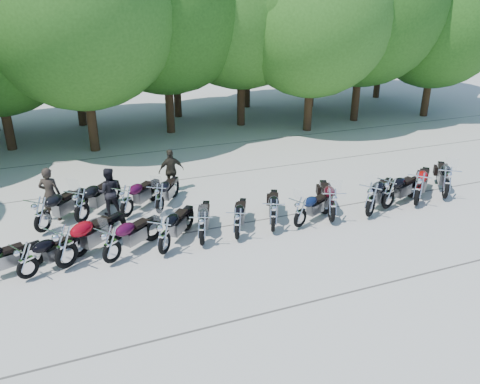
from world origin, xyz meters
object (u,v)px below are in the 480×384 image
object	(u,v)px
motorcycle_2	(65,246)
motorcycle_6	(237,223)
motorcycle_16	(126,201)
rider_2	(171,171)
motorcycle_1	(26,260)
motorcycle_12	(419,188)
motorcycle_8	(300,211)
motorcycle_13	(447,182)
motorcycle_10	(371,199)
rider_0	(50,194)
motorcycle_4	(164,235)
motorcycle_9	(332,205)
motorcycle_15	(81,205)
motorcycle_11	(389,192)
motorcycle_7	(273,215)
rider_1	(109,192)
motorcycle_17	(159,198)
motorcycle_3	(111,244)
motorcycle_5	(202,228)
motorcycle_14	(41,214)

from	to	relation	value
motorcycle_2	motorcycle_6	world-z (taller)	motorcycle_2
motorcycle_16	rider_2	size ratio (longest dim) A/B	1.39
motorcycle_1	motorcycle_12	xyz separation A→B (m)	(12.34, 0.05, 0.12)
motorcycle_8	motorcycle_13	size ratio (longest dim) A/B	0.84
motorcycle_12	motorcycle_13	xyz separation A→B (m)	(1.35, 0.13, -0.01)
motorcycle_10	rider_0	distance (m)	10.32
motorcycle_4	motorcycle_8	size ratio (longest dim) A/B	1.10
motorcycle_9	motorcycle_15	size ratio (longest dim) A/B	0.95
motorcycle_4	rider_0	xyz separation A→B (m)	(-2.87, 3.56, 0.26)
motorcycle_11	motorcycle_7	bearing A→B (deg)	70.95
rider_1	motorcycle_17	bearing A→B (deg)	166.14
motorcycle_1	motorcycle_17	bearing A→B (deg)	-87.02
motorcycle_2	motorcycle_4	distance (m)	2.57
motorcycle_4	rider_2	xyz separation A→B (m)	(1.31, 4.56, 0.17)
motorcycle_1	motorcycle_4	size ratio (longest dim) A/B	0.91
motorcycle_9	motorcycle_12	distance (m)	3.42
motorcycle_8	rider_1	size ratio (longest dim) A/B	1.27
motorcycle_9	motorcycle_16	xyz separation A→B (m)	(-6.01, 2.72, -0.02)
motorcycle_1	motorcycle_4	distance (m)	3.51
motorcycle_12	motorcycle_13	bearing A→B (deg)	-126.51
motorcycle_2	motorcycle_6	xyz separation A→B (m)	(4.77, -0.13, -0.14)
motorcycle_7	motorcycle_3	bearing A→B (deg)	26.92
motorcycle_12	motorcycle_3	bearing A→B (deg)	48.41
motorcycle_5	motorcycle_16	distance (m)	3.19
motorcycle_6	motorcycle_8	size ratio (longest dim) A/B	0.98
motorcycle_12	motorcycle_7	bearing A→B (deg)	47.65
motorcycle_16	motorcycle_17	bearing A→B (deg)	-140.90
motorcycle_13	motorcycle_3	bearing A→B (deg)	38.03
motorcycle_1	motorcycle_2	xyz separation A→B (m)	(0.95, 0.17, 0.13)
motorcycle_4	motorcycle_8	distance (m)	4.30
motorcycle_1	motorcycle_11	world-z (taller)	motorcycle_11
motorcycle_16	motorcycle_9	bearing A→B (deg)	-160.37
motorcycle_14	motorcycle_15	world-z (taller)	motorcycle_15
motorcycle_15	rider_1	size ratio (longest dim) A/B	1.50
motorcycle_5	motorcycle_10	bearing A→B (deg)	-159.98
motorcycle_10	motorcycle_12	size ratio (longest dim) A/B	0.97
rider_1	rider_2	size ratio (longest dim) A/B	1.00
motorcycle_12	motorcycle_15	xyz separation A→B (m)	(-10.82, 2.77, -0.02)
motorcycle_7	rider_0	bearing A→B (deg)	-2.91
motorcycle_4	motorcycle_17	xyz separation A→B (m)	(0.45, 2.69, -0.03)
motorcycle_4	rider_0	size ratio (longest dim) A/B	1.26
motorcycle_6	motorcycle_7	distance (m)	1.19
motorcycle_6	motorcycle_9	xyz separation A→B (m)	(3.20, -0.02, 0.08)
motorcycle_5	motorcycle_17	distance (m)	2.67
motorcycle_2	motorcycle_13	distance (m)	12.74
rider_1	motorcycle_6	bearing A→B (deg)	144.06
motorcycle_9	motorcycle_11	bearing A→B (deg)	-154.04
rider_2	motorcycle_2	bearing A→B (deg)	45.48
motorcycle_5	rider_1	bearing A→B (deg)	-33.94
motorcycle_3	motorcycle_17	bearing A→B (deg)	-71.93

